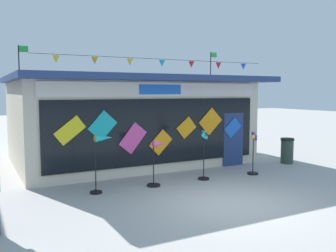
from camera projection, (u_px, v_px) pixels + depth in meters
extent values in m
plane|color=#ADAAA5|center=(229.00, 203.00, 9.23)|extent=(80.00, 80.00, 0.00)
cube|color=beige|center=(128.00, 122.00, 14.99)|extent=(8.62, 5.80, 3.16)
cube|color=navy|center=(132.00, 80.00, 14.40)|extent=(9.02, 6.79, 0.20)
cube|color=white|center=(160.00, 89.00, 12.28)|extent=(7.93, 0.08, 0.47)
cube|color=blue|center=(160.00, 89.00, 12.26)|extent=(1.55, 0.04, 0.33)
cube|color=black|center=(160.00, 132.00, 12.42)|extent=(7.76, 0.06, 2.21)
cube|color=navy|center=(233.00, 139.00, 13.91)|extent=(0.90, 0.07, 2.00)
cube|color=yellow|center=(70.00, 130.00, 10.94)|extent=(0.98, 0.03, 0.90)
cube|color=#19B7BC|center=(103.00, 126.00, 11.40)|extent=(0.96, 0.03, 0.97)
cube|color=#EA4CA3|center=(133.00, 138.00, 11.91)|extent=(0.99, 0.03, 1.04)
cube|color=orange|center=(161.00, 142.00, 12.40)|extent=(0.88, 0.03, 0.88)
cube|color=orange|center=(186.00, 128.00, 12.83)|extent=(0.81, 0.03, 0.79)
cube|color=orange|center=(210.00, 121.00, 13.29)|extent=(1.01, 0.03, 1.00)
cube|color=blue|center=(233.00, 128.00, 13.78)|extent=(0.81, 0.03, 0.79)
cylinder|color=black|center=(162.00, 59.00, 12.05)|extent=(8.27, 0.01, 0.01)
cone|color=yellow|center=(56.00, 59.00, 10.48)|extent=(0.20, 0.20, 0.22)
cone|color=orange|center=(95.00, 61.00, 11.01)|extent=(0.20, 0.20, 0.22)
cone|color=yellow|center=(130.00, 62.00, 11.54)|extent=(0.20, 0.20, 0.22)
cone|color=#19B7BC|center=(162.00, 63.00, 12.07)|extent=(0.20, 0.20, 0.22)
cone|color=red|center=(191.00, 65.00, 12.59)|extent=(0.20, 0.20, 0.22)
cone|color=red|center=(218.00, 66.00, 13.12)|extent=(0.20, 0.20, 0.22)
cone|color=blue|center=(243.00, 67.00, 13.65)|extent=(0.20, 0.20, 0.22)
cylinder|color=black|center=(19.00, 61.00, 12.88)|extent=(0.04, 0.04, 1.06)
cube|color=green|center=(23.00, 49.00, 12.91)|extent=(0.32, 0.02, 0.22)
cylinder|color=black|center=(211.00, 66.00, 16.66)|extent=(0.04, 0.04, 1.23)
cube|color=green|center=(214.00, 55.00, 16.69)|extent=(0.32, 0.02, 0.22)
cylinder|color=black|center=(96.00, 192.00, 10.15)|extent=(0.33, 0.33, 0.06)
cylinder|color=black|center=(96.00, 166.00, 10.08)|extent=(0.03, 0.03, 1.53)
cone|color=#19B7BC|center=(104.00, 138.00, 10.12)|extent=(0.50, 0.22, 0.22)
cylinder|color=orange|center=(95.00, 138.00, 10.01)|extent=(0.03, 0.16, 0.16)
cylinder|color=black|center=(154.00, 185.00, 10.91)|extent=(0.40, 0.40, 0.06)
cylinder|color=black|center=(154.00, 165.00, 10.86)|extent=(0.03, 0.03, 1.26)
cone|color=#EA4CA3|center=(159.00, 144.00, 10.89)|extent=(0.42, 0.29, 0.21)
cylinder|color=#EA4CA3|center=(153.00, 144.00, 10.80)|extent=(0.03, 0.16, 0.16)
cylinder|color=black|center=(204.00, 179.00, 11.75)|extent=(0.36, 0.36, 0.06)
cylinder|color=black|center=(204.00, 157.00, 11.68)|extent=(0.03, 0.03, 1.45)
cylinder|color=black|center=(205.00, 135.00, 11.58)|extent=(0.06, 0.04, 0.06)
cone|color=red|center=(207.00, 135.00, 11.62)|extent=(0.13, 0.14, 0.13)
cone|color=#19B7BC|center=(205.00, 132.00, 11.57)|extent=(0.14, 0.13, 0.13)
cone|color=#19B7BC|center=(202.00, 135.00, 11.54)|extent=(0.13, 0.14, 0.13)
cone|color=#19B7BC|center=(205.00, 138.00, 11.59)|extent=(0.14, 0.13, 0.13)
cylinder|color=black|center=(253.00, 173.00, 12.50)|extent=(0.38, 0.38, 0.06)
cylinder|color=black|center=(253.00, 155.00, 12.44)|extent=(0.03, 0.03, 1.31)
cylinder|color=black|center=(254.00, 136.00, 12.34)|extent=(0.06, 0.04, 0.06)
cone|color=#19B7BC|center=(256.00, 136.00, 12.38)|extent=(0.13, 0.14, 0.13)
cone|color=purple|center=(254.00, 134.00, 12.33)|extent=(0.14, 0.13, 0.13)
cone|color=yellow|center=(252.00, 136.00, 12.30)|extent=(0.13, 0.14, 0.13)
cone|color=purple|center=(254.00, 139.00, 12.35)|extent=(0.14, 0.13, 0.13)
cylinder|color=#2D4238|center=(287.00, 152.00, 14.38)|extent=(0.48, 0.48, 0.91)
cylinder|color=black|center=(287.00, 139.00, 14.33)|extent=(0.52, 0.52, 0.08)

